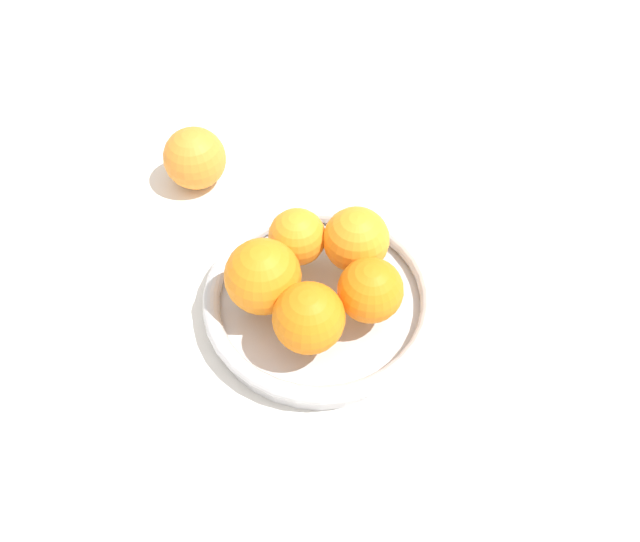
# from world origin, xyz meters

# --- Properties ---
(ground_plane) EXTENTS (4.00, 4.00, 0.00)m
(ground_plane) POSITION_xyz_m (0.00, 0.00, 0.00)
(ground_plane) COLOR white
(fruit_bowl) EXTENTS (0.27, 0.27, 0.04)m
(fruit_bowl) POSITION_xyz_m (0.00, 0.00, 0.02)
(fruit_bowl) COLOR silver
(fruit_bowl) RESTS_ON ground_plane
(orange_pile) EXTENTS (0.19, 0.19, 0.08)m
(orange_pile) POSITION_xyz_m (-0.00, -0.00, 0.07)
(orange_pile) COLOR orange
(orange_pile) RESTS_ON fruit_bowl
(stray_orange) EXTENTS (0.08, 0.08, 0.08)m
(stray_orange) POSITION_xyz_m (-0.20, 0.18, 0.04)
(stray_orange) COLOR orange
(stray_orange) RESTS_ON ground_plane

